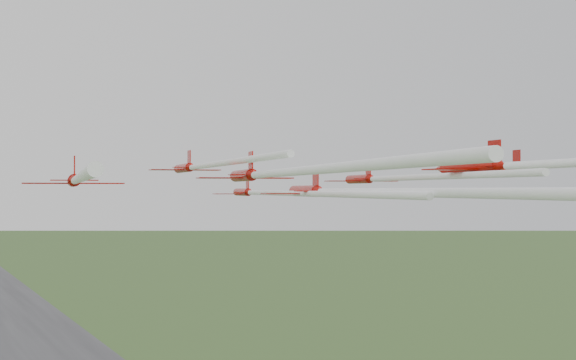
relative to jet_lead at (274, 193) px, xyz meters
name	(u,v)px	position (x,y,z in m)	size (l,w,h in m)	color
runway	(35,337)	(3.02, 203.90, -51.23)	(38.00, 900.00, 0.04)	#2F2F31
jet_lead	(274,193)	(0.00, 0.00, 0.00)	(16.82, 67.33, 2.55)	#AD0A03
jet_row2_left	(202,166)	(-10.80, -4.62, 2.96)	(10.83, 48.00, 2.52)	#AD0A03
jet_row2_right	(389,178)	(10.64, -8.62, 1.71)	(15.82, 50.93, 2.74)	#AD0A03
jet_row3_left	(76,179)	(-26.79, -18.07, 1.25)	(13.81, 55.53, 2.90)	#AD0A03
jet_row3_mid	(351,192)	(-4.20, -25.02, 0.22)	(16.46, 60.95, 2.88)	#AD0A03
jet_row3_right	(571,164)	(21.44, -25.71, 2.96)	(16.48, 56.64, 2.53)	#AD0A03
jet_row4_left	(273,173)	(-14.93, -31.84, 1.64)	(14.54, 51.48, 2.55)	#AD0A03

